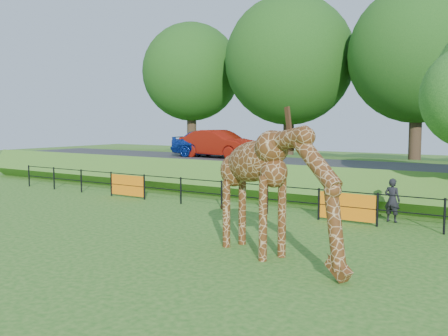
# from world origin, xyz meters

# --- Properties ---
(ground) EXTENTS (90.00, 90.00, 0.00)m
(ground) POSITION_xyz_m (0.00, 0.00, 0.00)
(ground) COLOR #236218
(ground) RESTS_ON ground
(giraffe) EXTENTS (4.59, 2.53, 3.30)m
(giraffe) POSITION_xyz_m (3.08, 2.76, 1.65)
(giraffe) COLOR #562E11
(giraffe) RESTS_ON ground
(perimeter_fence) EXTENTS (28.07, 0.10, 1.10)m
(perimeter_fence) POSITION_xyz_m (0.00, 8.00, 0.55)
(perimeter_fence) COLOR black
(perimeter_fence) RESTS_ON ground
(embankment) EXTENTS (40.00, 9.00, 1.30)m
(embankment) POSITION_xyz_m (0.00, 15.50, 0.65)
(embankment) COLOR #236218
(embankment) RESTS_ON ground
(road) EXTENTS (40.00, 5.00, 0.12)m
(road) POSITION_xyz_m (0.00, 14.00, 1.36)
(road) COLOR #29292B
(road) RESTS_ON embankment
(car_blue) EXTENTS (4.67, 2.29, 1.53)m
(car_blue) POSITION_xyz_m (-6.99, 14.52, 2.19)
(car_blue) COLOR #1439A8
(car_blue) RESTS_ON road
(car_red) EXTENTS (4.64, 2.04, 1.48)m
(car_red) POSITION_xyz_m (-6.31, 14.22, 2.16)
(car_red) COLOR #A2190B
(car_red) RESTS_ON road
(visitor) EXTENTS (0.59, 0.44, 1.48)m
(visitor) POSITION_xyz_m (4.19, 9.02, 0.74)
(visitor) COLOR black
(visitor) RESTS_ON ground
(bg_tree_line) EXTENTS (37.30, 8.80, 11.82)m
(bg_tree_line) POSITION_xyz_m (1.89, 22.00, 7.19)
(bg_tree_line) COLOR #332717
(bg_tree_line) RESTS_ON ground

